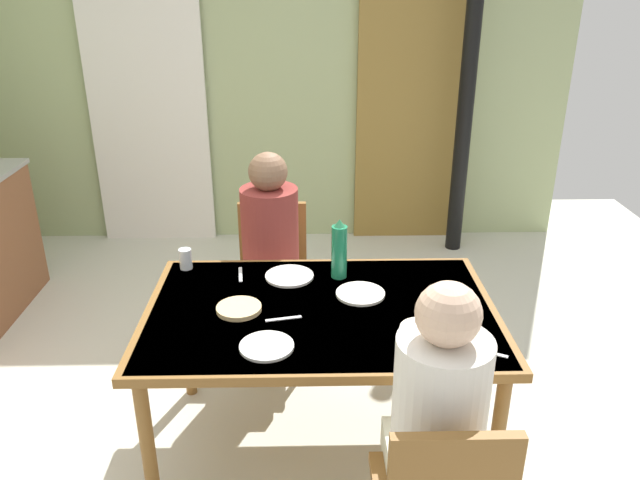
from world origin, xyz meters
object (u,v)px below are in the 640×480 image
at_px(person_near_diner, 439,405).
at_px(water_bottle_green_near, 339,250).
at_px(dining_table, 321,322).
at_px(serving_bowl_center, 421,334).
at_px(person_far_diner, 270,235).
at_px(chair_far_diner, 273,272).

bearing_deg(person_near_diner, water_bottle_green_near, 105.02).
distance_m(dining_table, serving_bowl_center, 0.47).
distance_m(person_far_diner, water_bottle_green_near, 0.54).
distance_m(chair_far_diner, person_near_diner, 1.68).
bearing_deg(person_near_diner, serving_bowl_center, 87.04).
xyz_separation_m(dining_table, serving_bowl_center, (0.38, -0.26, 0.09)).
bearing_deg(person_near_diner, person_far_diner, 113.50).
relative_size(person_far_diner, water_bottle_green_near, 2.68).
height_order(person_far_diner, serving_bowl_center, person_far_diner).
xyz_separation_m(dining_table, person_near_diner, (0.36, -0.70, 0.11)).
bearing_deg(dining_table, chair_far_diner, 106.66).
xyz_separation_m(dining_table, chair_far_diner, (-0.25, 0.84, -0.17)).
distance_m(chair_far_diner, serving_bowl_center, 1.29).
bearing_deg(water_bottle_green_near, person_far_diner, 130.20).
relative_size(water_bottle_green_near, serving_bowl_center, 1.69).
relative_size(chair_far_diner, person_near_diner, 1.13).
xyz_separation_m(dining_table, water_bottle_green_near, (0.09, 0.30, 0.20)).
bearing_deg(water_bottle_green_near, serving_bowl_center, -62.28).
distance_m(chair_far_diner, water_bottle_green_near, 0.74).
xyz_separation_m(dining_table, person_far_diner, (-0.25, 0.70, 0.11)).
distance_m(chair_far_diner, person_far_diner, 0.31).
relative_size(person_far_diner, serving_bowl_center, 4.53).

